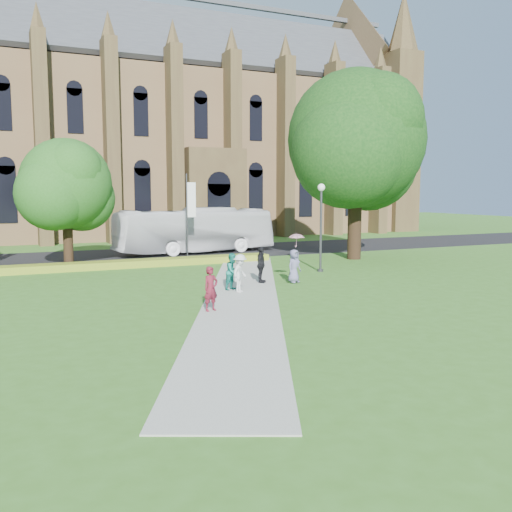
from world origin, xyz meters
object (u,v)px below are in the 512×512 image
large_tree (356,140)px  tour_coach (195,230)px  streetlamp (321,217)px  pedestrian_0 (211,289)px

large_tree → tour_coach: 13.93m
streetlamp → pedestrian_0: (-9.95, -8.03, -2.36)m
large_tree → tour_coach: (-9.01, 8.33, -6.59)m
large_tree → pedestrian_0: (-15.45, -12.53, -7.43)m
streetlamp → tour_coach: size_ratio=0.42×
tour_coach → pedestrian_0: bearing=156.5°
tour_coach → large_tree: bearing=-139.1°
streetlamp → pedestrian_0: size_ratio=2.93×
large_tree → tour_coach: size_ratio=1.05×
large_tree → pedestrian_0: large_tree is taller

